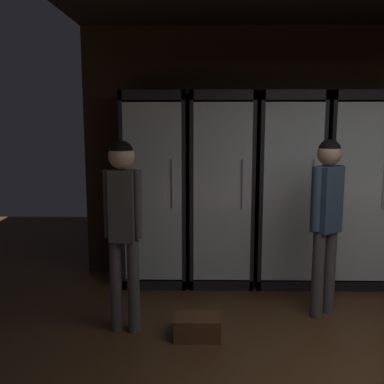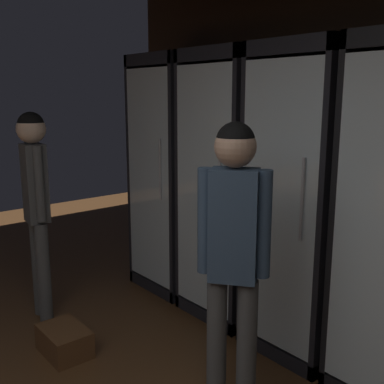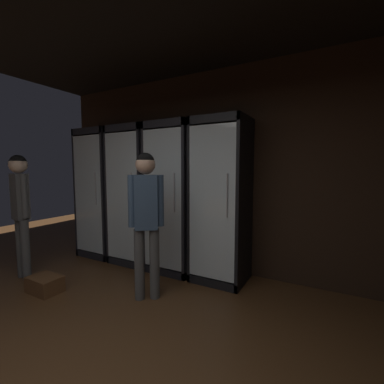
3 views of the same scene
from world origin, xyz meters
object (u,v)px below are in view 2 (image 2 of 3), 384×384
Objects in this scene: shopper_near at (234,241)px; shopper_far at (36,192)px; wine_crate_floor at (64,341)px; cooler_far_left at (179,176)px; cooler_left at (235,189)px; cooler_center at (309,204)px.

shopper_near is 1.80m from shopper_far.
wine_crate_floor is (0.61, -0.10, -0.93)m from shopper_far.
cooler_far_left is 1.27m from shopper_far.
cooler_left is (0.71, 0.00, -0.00)m from cooler_far_left.
cooler_far_left reaches higher than wine_crate_floor.
cooler_far_left is 1.85m from shopper_near.
cooler_far_left is at bearing 108.74° from wine_crate_floor.
cooler_center is 0.92m from shopper_near.
cooler_far_left is at bearing 150.83° from shopper_near.
shopper_far is 4.23× the size of wine_crate_floor.
shopper_near reaches higher than wine_crate_floor.
cooler_left is at bearing 179.86° from cooler_center.
shopper_near is at bearing 21.83° from wine_crate_floor.
shopper_far is (-1.57, -1.26, -0.01)m from cooler_center.
cooler_far_left is 1.00× the size of cooler_center.
cooler_far_left is 1.28× the size of shopper_near.
shopper_far is at bearing -96.86° from cooler_far_left.
cooler_center is (0.71, -0.00, 0.01)m from cooler_left.
cooler_far_left is 1.00× the size of cooler_left.
shopper_near is (1.62, -0.90, -0.02)m from cooler_far_left.
wine_crate_floor is (-0.25, -1.37, -0.93)m from cooler_left.
cooler_center is 2.02m from shopper_far.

